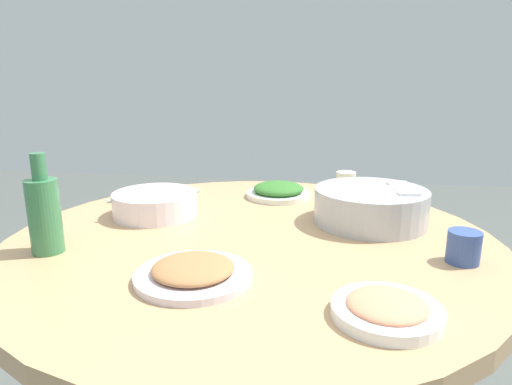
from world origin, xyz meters
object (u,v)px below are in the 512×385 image
(soup_bowl, at_px, (155,205))
(tea_cup_near, at_px, (464,247))
(dish_shrimp, at_px, (387,309))
(tea_cup_far, at_px, (346,181))
(round_dining_table, at_px, (252,269))
(rice_bowl, at_px, (371,205))
(green_bottle, at_px, (44,213))
(dish_greens, at_px, (278,191))
(dish_tofu_braise, at_px, (193,272))

(soup_bowl, relative_size, tea_cup_near, 3.39)
(dish_shrimp, xyz_separation_m, tea_cup_far, (-0.90, -0.03, 0.02))
(round_dining_table, bearing_deg, soup_bowl, -113.06)
(round_dining_table, height_order, rice_bowl, rice_bowl)
(soup_bowl, distance_m, tea_cup_near, 0.84)
(round_dining_table, xyz_separation_m, green_bottle, (0.18, -0.46, 0.19))
(rice_bowl, bearing_deg, soup_bowl, -88.14)
(dish_greens, height_order, green_bottle, green_bottle)
(rice_bowl, bearing_deg, round_dining_table, -64.06)
(dish_greens, relative_size, tea_cup_near, 3.01)
(dish_tofu_braise, distance_m, tea_cup_near, 0.60)
(dish_tofu_braise, relative_size, dish_greens, 1.10)
(dish_shrimp, distance_m, dish_greens, 0.82)
(dish_tofu_braise, height_order, green_bottle, green_bottle)
(dish_tofu_braise, bearing_deg, tea_cup_near, 106.62)
(tea_cup_near, bearing_deg, dish_tofu_braise, -73.38)
(soup_bowl, height_order, tea_cup_near, tea_cup_near)
(green_bottle, bearing_deg, dish_greens, 139.54)
(round_dining_table, bearing_deg, dish_tofu_braise, -15.98)
(dish_tofu_braise, distance_m, tea_cup_far, 0.87)
(rice_bowl, bearing_deg, tea_cup_far, -172.10)
(green_bottle, distance_m, tea_cup_near, 0.96)
(dish_greens, distance_m, tea_cup_far, 0.27)
(soup_bowl, xyz_separation_m, dish_shrimp, (0.51, 0.61, -0.02))
(round_dining_table, xyz_separation_m, tea_cup_far, (-0.52, 0.27, 0.13))
(green_bottle, relative_size, tea_cup_near, 3.23)
(dish_greens, xyz_separation_m, tea_cup_far, (-0.12, 0.23, 0.01))
(dish_shrimp, height_order, dish_greens, dish_greens)
(round_dining_table, xyz_separation_m, dish_greens, (-0.40, 0.03, 0.12))
(rice_bowl, relative_size, tea_cup_far, 4.50)
(round_dining_table, distance_m, dish_shrimp, 0.49)
(dish_shrimp, bearing_deg, tea_cup_near, 143.31)
(dish_shrimp, xyz_separation_m, tea_cup_near, (-0.27, 0.20, 0.02))
(rice_bowl, height_order, dish_greens, rice_bowl)
(rice_bowl, height_order, soup_bowl, rice_bowl)
(rice_bowl, xyz_separation_m, tea_cup_near, (0.26, 0.18, -0.02))
(round_dining_table, height_order, dish_shrimp, dish_shrimp)
(green_bottle, height_order, tea_cup_near, green_bottle)
(rice_bowl, distance_m, tea_cup_near, 0.31)
(dish_greens, relative_size, tea_cup_far, 3.15)
(soup_bowl, xyz_separation_m, dish_tofu_braise, (0.41, 0.24, -0.02))
(tea_cup_far, bearing_deg, rice_bowl, 7.90)
(dish_shrimp, xyz_separation_m, green_bottle, (-0.19, -0.76, 0.08))
(tea_cup_far, bearing_deg, tea_cup_near, 20.13)
(soup_bowl, distance_m, dish_greens, 0.44)
(tea_cup_near, distance_m, tea_cup_far, 0.67)
(dish_shrimp, distance_m, green_bottle, 0.79)
(dish_tofu_braise, distance_m, green_bottle, 0.40)
(soup_bowl, relative_size, green_bottle, 1.05)
(dish_greens, bearing_deg, soup_bowl, -52.46)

